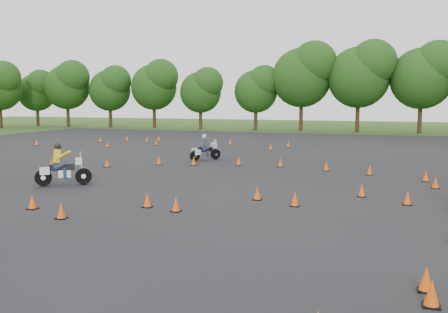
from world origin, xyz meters
name	(u,v)px	position (x,y,z in m)	size (l,w,h in m)	color
ground	(186,204)	(0.00, 0.00, 0.00)	(140.00, 140.00, 0.00)	#2D5119
asphalt_pad	(238,178)	(0.00, 6.00, 0.01)	(62.00, 62.00, 0.00)	black
treeline	(365,88)	(3.75, 35.09, 4.66)	(87.26, 32.57, 10.95)	#1E4413
traffic_cones	(233,174)	(-0.12, 5.60, 0.23)	(36.38, 33.24, 0.45)	#F4530A
rider_grey	(205,147)	(-3.85, 11.75, 0.78)	(2.00, 0.61, 1.54)	#3D4044
rider_yellow	(63,165)	(-6.23, 1.73, 0.88)	(2.27, 0.70, 1.75)	yellow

